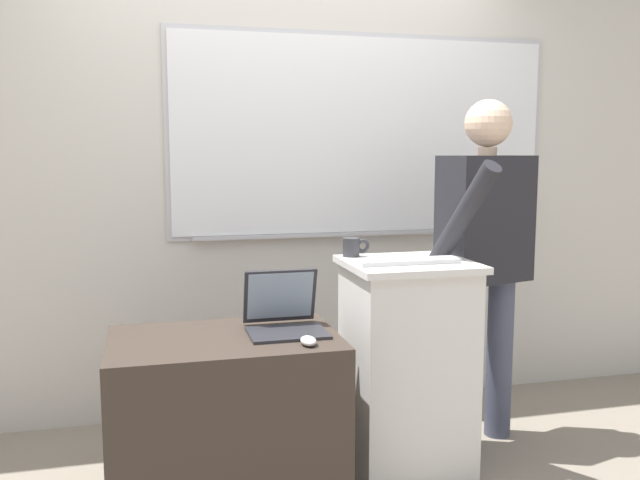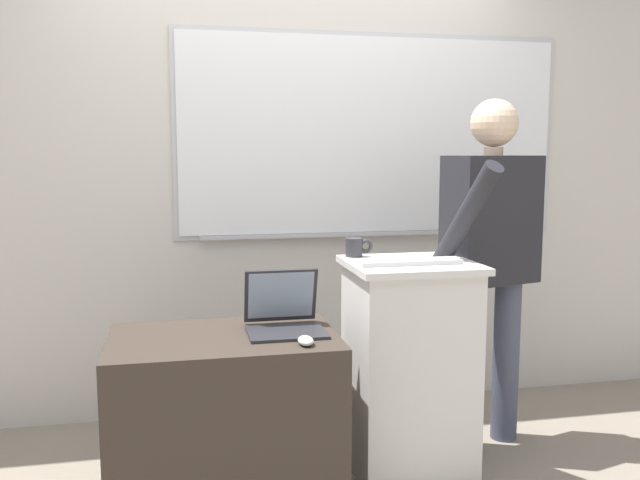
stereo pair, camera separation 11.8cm
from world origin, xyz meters
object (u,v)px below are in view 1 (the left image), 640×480
object	(u,v)px
side_desk	(226,420)
wireless_keyboard	(408,261)
computer_mouse_by_laptop	(308,341)
lectern_podium	(407,365)
coffee_mug	(353,247)
person_presenter	(485,246)
laptop	(283,313)

from	to	relation	value
side_desk	wireless_keyboard	size ratio (longest dim) A/B	2.04
wireless_keyboard	computer_mouse_by_laptop	distance (m)	0.61
lectern_podium	coffee_mug	bearing A→B (deg)	136.91
wireless_keyboard	lectern_podium	bearing A→B (deg)	65.65
wireless_keyboard	coffee_mug	bearing A→B (deg)	124.27
wireless_keyboard	person_presenter	bearing A→B (deg)	26.34
side_desk	lectern_podium	bearing A→B (deg)	7.32
laptop	wireless_keyboard	bearing A→B (deg)	-1.12
wireless_keyboard	computer_mouse_by_laptop	bearing A→B (deg)	-154.27
wireless_keyboard	laptop	bearing A→B (deg)	178.88
side_desk	computer_mouse_by_laptop	world-z (taller)	computer_mouse_by_laptop
person_presenter	wireless_keyboard	xyz separation A→B (m)	(-0.50, -0.25, -0.02)
computer_mouse_by_laptop	coffee_mug	world-z (taller)	coffee_mug
wireless_keyboard	coffee_mug	distance (m)	0.31
person_presenter	coffee_mug	bearing A→B (deg)	164.33
lectern_podium	coffee_mug	xyz separation A→B (m)	(-0.20, 0.19, 0.52)
side_desk	wireless_keyboard	distance (m)	1.01
computer_mouse_by_laptop	laptop	bearing A→B (deg)	100.46
lectern_podium	laptop	size ratio (longest dim) A/B	3.03
side_desk	laptop	size ratio (longest dim) A/B	2.90
lectern_podium	computer_mouse_by_laptop	distance (m)	0.66
lectern_podium	laptop	bearing A→B (deg)	-174.69
laptop	computer_mouse_by_laptop	bearing A→B (deg)	-79.54
side_desk	computer_mouse_by_laptop	bearing A→B (deg)	-33.40
lectern_podium	computer_mouse_by_laptop	xyz separation A→B (m)	(-0.53, -0.31, 0.24)
laptop	coffee_mug	xyz separation A→B (m)	(0.38, 0.24, 0.23)
laptop	side_desk	bearing A→B (deg)	-168.23
laptop	computer_mouse_by_laptop	distance (m)	0.26
coffee_mug	laptop	bearing A→B (deg)	-147.18
side_desk	wireless_keyboard	xyz separation A→B (m)	(0.80, 0.04, 0.62)
computer_mouse_by_laptop	lectern_podium	bearing A→B (deg)	29.98
person_presenter	computer_mouse_by_laptop	world-z (taller)	person_presenter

